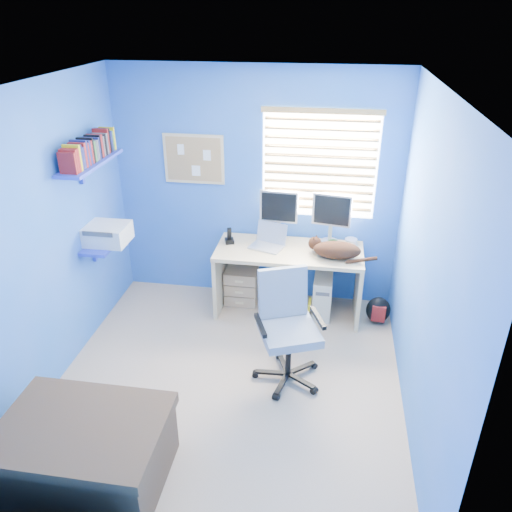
% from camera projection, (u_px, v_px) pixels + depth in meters
% --- Properties ---
extents(floor, '(3.00, 3.20, 0.00)m').
position_uv_depth(floor, '(228.00, 384.00, 4.40)').
color(floor, tan).
rests_on(floor, ground).
extents(ceiling, '(3.00, 3.20, 0.00)m').
position_uv_depth(ceiling, '(218.00, 88.00, 3.27)').
color(ceiling, white).
rests_on(ceiling, wall_back).
extents(wall_back, '(3.00, 0.01, 2.50)m').
position_uv_depth(wall_back, '(256.00, 189.00, 5.24)').
color(wall_back, blue).
rests_on(wall_back, ground).
extents(wall_front, '(3.00, 0.01, 2.50)m').
position_uv_depth(wall_front, '(154.00, 406.00, 2.42)').
color(wall_front, blue).
rests_on(wall_front, ground).
extents(wall_left, '(0.01, 3.20, 2.50)m').
position_uv_depth(wall_left, '(43.00, 245.00, 4.04)').
color(wall_left, blue).
rests_on(wall_left, ground).
extents(wall_right, '(0.01, 3.20, 2.50)m').
position_uv_depth(wall_right, '(425.00, 272.00, 3.63)').
color(wall_right, blue).
rests_on(wall_right, ground).
extents(desk, '(1.51, 0.65, 0.74)m').
position_uv_depth(desk, '(288.00, 281.00, 5.28)').
color(desk, '#E0BC81').
rests_on(desk, floor).
extents(laptop, '(0.40, 0.35, 0.22)m').
position_uv_depth(laptop, '(267.00, 238.00, 5.11)').
color(laptop, silver).
rests_on(laptop, desk).
extents(monitor_left, '(0.41, 0.15, 0.54)m').
position_uv_depth(monitor_left, '(279.00, 215.00, 5.24)').
color(monitor_left, silver).
rests_on(monitor_left, desk).
extents(monitor_right, '(0.41, 0.19, 0.54)m').
position_uv_depth(monitor_right, '(331.00, 219.00, 5.15)').
color(monitor_right, silver).
rests_on(monitor_right, desk).
extents(phone, '(0.12, 0.13, 0.17)m').
position_uv_depth(phone, '(229.00, 235.00, 5.22)').
color(phone, black).
rests_on(phone, desk).
extents(mug, '(0.10, 0.09, 0.10)m').
position_uv_depth(mug, '(333.00, 246.00, 5.08)').
color(mug, '#306F36').
rests_on(mug, desk).
extents(cd_spindle, '(0.13, 0.13, 0.07)m').
position_uv_depth(cd_spindle, '(351.00, 242.00, 5.20)').
color(cd_spindle, silver).
rests_on(cd_spindle, desk).
extents(cat, '(0.53, 0.41, 0.17)m').
position_uv_depth(cat, '(337.00, 250.00, 4.92)').
color(cat, black).
rests_on(cat, desk).
extents(tower_pc, '(0.20, 0.44, 0.45)m').
position_uv_depth(tower_pc, '(323.00, 294.00, 5.32)').
color(tower_pc, beige).
rests_on(tower_pc, floor).
extents(drawer_boxes, '(0.35, 0.28, 0.41)m').
position_uv_depth(drawer_boxes, '(242.00, 286.00, 5.52)').
color(drawer_boxes, tan).
rests_on(drawer_boxes, floor).
extents(yellow_book, '(0.03, 0.17, 0.24)m').
position_uv_depth(yellow_book, '(308.00, 311.00, 5.21)').
color(yellow_book, yellow).
rests_on(yellow_book, floor).
extents(backpack, '(0.27, 0.22, 0.29)m').
position_uv_depth(backpack, '(378.00, 310.00, 5.19)').
color(backpack, black).
rests_on(backpack, floor).
extents(bed_corner, '(1.06, 0.76, 0.51)m').
position_uv_depth(bed_corner, '(86.00, 452.00, 3.41)').
color(bed_corner, '#4E3324').
rests_on(bed_corner, floor).
extents(office_chair, '(0.75, 0.75, 0.99)m').
position_uv_depth(office_chair, '(287.00, 341.00, 4.34)').
color(office_chair, black).
rests_on(office_chair, floor).
extents(window_blinds, '(1.15, 0.05, 1.10)m').
position_uv_depth(window_blinds, '(319.00, 165.00, 4.99)').
color(window_blinds, white).
rests_on(window_blinds, ground).
extents(corkboard, '(0.64, 0.02, 0.52)m').
position_uv_depth(corkboard, '(194.00, 159.00, 5.18)').
color(corkboard, '#E0BC81').
rests_on(corkboard, ground).
extents(wall_shelves, '(0.42, 0.90, 1.05)m').
position_uv_depth(wall_shelves, '(97.00, 193.00, 4.60)').
color(wall_shelves, blue).
rests_on(wall_shelves, ground).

